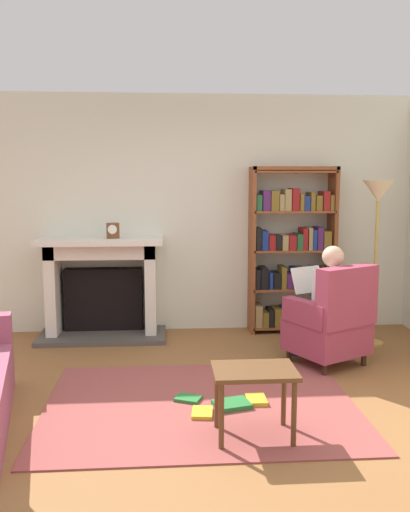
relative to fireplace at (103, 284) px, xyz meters
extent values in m
plane|color=brown|center=(0.97, -2.30, -0.59)|extent=(14.00, 14.00, 0.00)
cube|color=silver|center=(0.97, 0.25, 0.76)|extent=(5.60, 0.10, 2.70)
cube|color=#924440|center=(0.97, -2.00, -0.58)|extent=(2.40, 1.80, 0.01)
cube|color=#4C4742|center=(0.00, -0.12, -0.56)|extent=(1.39, 0.64, 0.05)
cube|color=black|center=(0.00, 0.10, -0.19)|extent=(0.87, 0.20, 0.70)
cube|color=silver|center=(-0.54, -0.02, -0.06)|extent=(0.12, 0.44, 1.05)
cube|color=silver|center=(0.54, -0.02, -0.06)|extent=(0.12, 0.44, 1.05)
cube|color=silver|center=(0.00, -0.02, 0.39)|extent=(1.19, 0.44, 0.16)
cube|color=silver|center=(0.00, -0.08, 0.50)|extent=(1.35, 0.56, 0.06)
cylinder|color=brown|center=(0.14, -0.10, 0.61)|extent=(0.14, 0.14, 0.17)
cylinder|color=white|center=(0.14, -0.16, 0.63)|extent=(0.10, 0.01, 0.10)
cube|color=brown|center=(1.69, 0.04, 0.36)|extent=(0.04, 0.32, 1.89)
cube|color=brown|center=(2.61, 0.04, 0.36)|extent=(0.04, 0.32, 1.89)
cube|color=brown|center=(2.15, 0.04, 1.28)|extent=(0.97, 0.32, 0.04)
cube|color=brown|center=(2.15, 0.04, -0.53)|extent=(0.93, 0.32, 0.02)
cube|color=#997F4C|center=(1.76, 0.03, -0.39)|extent=(0.08, 0.26, 0.25)
cube|color=brown|center=(1.84, 0.03, -0.43)|extent=(0.06, 0.26, 0.17)
cube|color=black|center=(1.90, 0.03, -0.42)|extent=(0.06, 0.26, 0.20)
cube|color=brown|center=(1.98, 0.03, -0.41)|extent=(0.08, 0.26, 0.21)
cube|color=navy|center=(2.06, 0.03, -0.41)|extent=(0.05, 0.26, 0.21)
cube|color=maroon|center=(2.13, 0.03, -0.40)|extent=(0.08, 0.26, 0.23)
cube|color=brown|center=(2.19, 0.03, -0.42)|extent=(0.05, 0.26, 0.19)
cube|color=navy|center=(2.26, 0.03, -0.41)|extent=(0.08, 0.26, 0.20)
cube|color=black|center=(2.35, 0.03, -0.43)|extent=(0.08, 0.26, 0.18)
cube|color=black|center=(2.42, 0.03, -0.43)|extent=(0.04, 0.26, 0.17)
cube|color=#1E592D|center=(2.49, 0.03, -0.43)|extent=(0.07, 0.26, 0.17)
cube|color=brown|center=(2.56, 0.03, -0.40)|extent=(0.07, 0.26, 0.23)
cube|color=brown|center=(2.15, 0.04, -0.09)|extent=(0.93, 0.32, 0.02)
cube|color=black|center=(1.74, 0.03, 0.04)|extent=(0.05, 0.26, 0.22)
cube|color=black|center=(1.82, 0.03, 0.05)|extent=(0.08, 0.26, 0.24)
cube|color=navy|center=(1.89, 0.03, 0.02)|extent=(0.04, 0.26, 0.19)
cube|color=black|center=(1.96, 0.03, 0.02)|extent=(0.08, 0.26, 0.18)
cube|color=brown|center=(2.04, 0.03, 0.05)|extent=(0.06, 0.26, 0.25)
cube|color=#4C1E59|center=(2.10, 0.03, 0.01)|extent=(0.06, 0.26, 0.17)
cube|color=navy|center=(2.18, 0.03, 0.04)|extent=(0.07, 0.26, 0.23)
cube|color=#997F4C|center=(2.25, 0.03, 0.05)|extent=(0.06, 0.26, 0.24)
cube|color=brown|center=(2.33, 0.03, 0.02)|extent=(0.07, 0.26, 0.20)
cube|color=#4C1E59|center=(2.40, 0.03, 0.05)|extent=(0.06, 0.26, 0.24)
cube|color=#1E592D|center=(2.46, 0.03, 0.02)|extent=(0.05, 0.26, 0.18)
cube|color=brown|center=(2.53, 0.03, 0.04)|extent=(0.07, 0.26, 0.23)
cube|color=brown|center=(2.15, 0.04, 0.36)|extent=(0.93, 0.32, 0.02)
cube|color=black|center=(1.75, 0.03, 0.50)|extent=(0.06, 0.26, 0.25)
cube|color=navy|center=(1.82, 0.03, 0.48)|extent=(0.07, 0.26, 0.22)
cube|color=maroon|center=(1.90, 0.03, 0.45)|extent=(0.07, 0.26, 0.17)
cube|color=black|center=(1.97, 0.03, 0.45)|extent=(0.06, 0.26, 0.17)
cube|color=#997F4C|center=(2.04, 0.03, 0.45)|extent=(0.07, 0.26, 0.17)
cube|color=maroon|center=(2.13, 0.03, 0.45)|extent=(0.09, 0.26, 0.17)
cube|color=#1E592D|center=(2.21, 0.03, 0.46)|extent=(0.06, 0.26, 0.18)
cube|color=maroon|center=(2.27, 0.03, 0.49)|extent=(0.05, 0.26, 0.24)
cube|color=#997F4C|center=(2.33, 0.03, 0.50)|extent=(0.04, 0.26, 0.25)
cube|color=navy|center=(2.38, 0.03, 0.48)|extent=(0.05, 0.26, 0.23)
cube|color=#4C1E59|center=(2.44, 0.03, 0.50)|extent=(0.06, 0.26, 0.25)
cube|color=brown|center=(2.53, 0.03, 0.48)|extent=(0.09, 0.26, 0.21)
cube|color=brown|center=(2.15, 0.04, 0.80)|extent=(0.93, 0.32, 0.02)
cube|color=#1E592D|center=(1.75, 0.03, 0.90)|extent=(0.06, 0.26, 0.18)
cube|color=#4C1E59|center=(1.83, 0.03, 0.92)|extent=(0.08, 0.26, 0.22)
cube|color=brown|center=(1.92, 0.03, 0.92)|extent=(0.09, 0.26, 0.22)
cube|color=#997F4C|center=(2.00, 0.03, 0.90)|extent=(0.05, 0.26, 0.18)
cube|color=#997F4C|center=(2.07, 0.03, 0.93)|extent=(0.07, 0.26, 0.24)
cube|color=maroon|center=(2.15, 0.03, 0.94)|extent=(0.08, 0.26, 0.25)
cube|color=brown|center=(2.22, 0.03, 0.91)|extent=(0.04, 0.26, 0.19)
cube|color=navy|center=(2.28, 0.03, 0.89)|extent=(0.06, 0.26, 0.17)
cube|color=brown|center=(2.35, 0.03, 0.92)|extent=(0.05, 0.26, 0.21)
cube|color=brown|center=(2.42, 0.03, 0.90)|extent=(0.07, 0.26, 0.17)
cube|color=maroon|center=(2.50, 0.03, 0.92)|extent=(0.08, 0.26, 0.22)
cube|color=brown|center=(2.57, 0.03, 0.90)|extent=(0.04, 0.26, 0.18)
cube|color=brown|center=(2.15, 0.04, 1.24)|extent=(0.93, 0.32, 0.02)
cylinder|color=#331E14|center=(2.34, -0.77, -0.53)|extent=(0.05, 0.05, 0.12)
cylinder|color=#331E14|center=(1.89, -1.02, -0.53)|extent=(0.05, 0.05, 0.12)
cylinder|color=#331E14|center=(2.57, -1.20, -0.53)|extent=(0.05, 0.05, 0.12)
cylinder|color=#331E14|center=(2.12, -1.44, -0.53)|extent=(0.05, 0.05, 0.12)
cube|color=#95364C|center=(2.23, -1.11, -0.32)|extent=(0.85, 0.83, 0.30)
cube|color=#95364C|center=(2.34, -1.32, 0.11)|extent=(0.64, 0.44, 0.55)
cube|color=#95364C|center=(2.47, -0.98, -0.06)|extent=(0.36, 0.53, 0.22)
cube|color=#95364C|center=(1.99, -1.23, -0.06)|extent=(0.36, 0.53, 0.22)
cube|color=silver|center=(2.25, -1.15, 0.08)|extent=(0.38, 0.33, 0.50)
sphere|color=#D8AD8C|center=(2.25, -1.15, 0.45)|extent=(0.20, 0.20, 0.20)
cube|color=#191E3F|center=(2.23, -0.94, -0.12)|extent=(0.29, 0.41, 0.12)
cube|color=#191E3F|center=(2.09, -1.01, -0.12)|extent=(0.29, 0.41, 0.12)
cylinder|color=#191E3F|center=(2.14, -0.77, -0.38)|extent=(0.10, 0.10, 0.42)
cylinder|color=#191E3F|center=(2.00, -0.84, -0.38)|extent=(0.10, 0.10, 0.42)
cube|color=white|center=(2.10, -0.86, 0.18)|extent=(0.37, 0.27, 0.25)
cube|color=brown|center=(1.29, -2.56, -0.11)|extent=(0.56, 0.39, 0.03)
cylinder|color=brown|center=(1.06, -2.71, -0.36)|extent=(0.04, 0.04, 0.46)
cylinder|color=brown|center=(1.53, -2.71, -0.36)|extent=(0.04, 0.04, 0.46)
cylinder|color=brown|center=(1.06, -2.40, -0.36)|extent=(0.04, 0.04, 0.46)
cylinder|color=brown|center=(1.53, -2.40, -0.36)|extent=(0.04, 0.04, 0.46)
cube|color=#267233|center=(0.87, -1.92, -0.56)|extent=(0.24, 0.21, 0.03)
cube|color=#267233|center=(1.21, -2.07, -0.56)|extent=(0.31, 0.26, 0.04)
cube|color=gold|center=(0.97, -2.19, -0.56)|extent=(0.17, 0.22, 0.03)
cube|color=gold|center=(1.41, -1.99, -0.56)|extent=(0.15, 0.20, 0.03)
cylinder|color=#B7933F|center=(2.89, -0.56, -0.57)|extent=(0.24, 0.24, 0.03)
cylinder|color=#B7933F|center=(2.89, -0.56, 0.19)|extent=(0.03, 0.03, 1.50)
cone|color=beige|center=(2.89, -0.56, 1.04)|extent=(0.32, 0.32, 0.22)
camera|label=1|loc=(0.71, -6.00, 1.16)|focal=37.91mm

